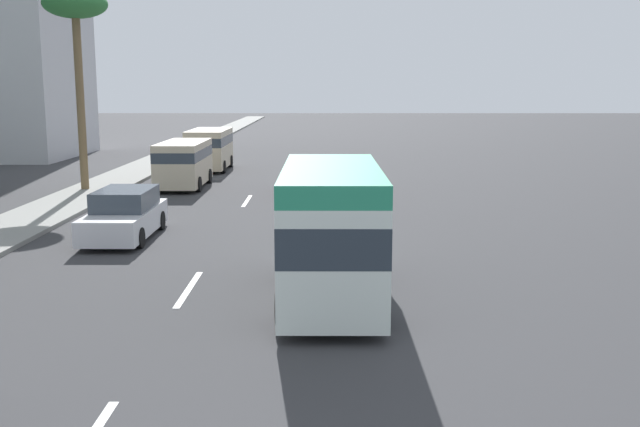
% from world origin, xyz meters
% --- Properties ---
extents(ground_plane, '(198.00, 198.00, 0.00)m').
position_xyz_m(ground_plane, '(31.50, 0.00, 0.00)').
color(ground_plane, '#38383A').
extents(sidewalk_right, '(162.00, 2.78, 0.15)m').
position_xyz_m(sidewalk_right, '(31.50, 7.38, 0.07)').
color(sidewalk_right, gray).
rests_on(sidewalk_right, ground_plane).
extents(lane_stripe_mid, '(3.20, 0.16, 0.01)m').
position_xyz_m(lane_stripe_mid, '(12.58, 0.00, 0.01)').
color(lane_stripe_mid, silver).
rests_on(lane_stripe_mid, ground_plane).
extents(lane_stripe_far, '(3.20, 0.16, 0.01)m').
position_xyz_m(lane_stripe_far, '(26.38, 0.00, 0.01)').
color(lane_stripe_far, silver).
rests_on(lane_stripe_far, ground_plane).
extents(car_lead, '(4.57, 1.93, 1.55)m').
position_xyz_m(car_lead, '(28.51, -3.25, 0.74)').
color(car_lead, '#A51E1E').
rests_on(car_lead, ground_plane).
extents(van_second, '(5.33, 2.23, 2.37)m').
position_xyz_m(van_second, '(38.15, 3.38, 1.36)').
color(van_second, beige).
rests_on(van_second, ground_plane).
extents(car_third, '(4.71, 1.88, 1.58)m').
position_xyz_m(car_third, '(18.63, 3.14, 0.75)').
color(car_third, silver).
rests_on(car_third, ground_plane).
extents(van_fourth, '(5.28, 2.11, 2.22)m').
position_xyz_m(van_fourth, '(30.65, 3.47, 1.28)').
color(van_fourth, beige).
rests_on(van_fourth, ground_plane).
extents(minibus_fifth, '(6.31, 2.31, 3.07)m').
position_xyz_m(minibus_fifth, '(11.73, -3.44, 1.68)').
color(minibus_fifth, silver).
rests_on(minibus_fifth, ground_plane).
extents(palm_tree, '(2.86, 2.86, 8.97)m').
position_xyz_m(palm_tree, '(29.04, 7.80, 8.08)').
color(palm_tree, brown).
rests_on(palm_tree, sidewalk_right).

